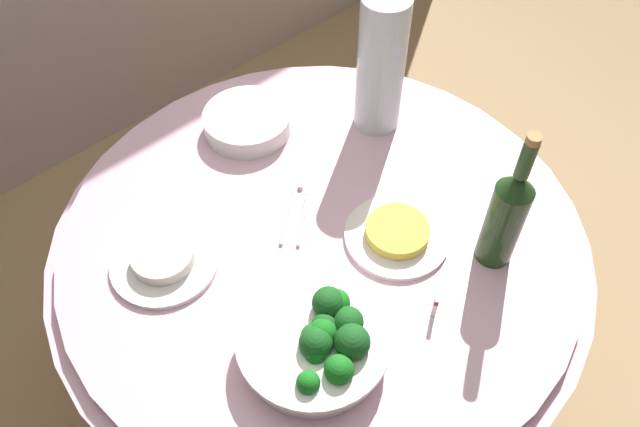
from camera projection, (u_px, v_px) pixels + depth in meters
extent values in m
plane|color=tan|center=(320.00, 377.00, 1.92)|extent=(6.00, 6.00, 0.00)
cylinder|color=maroon|center=(320.00, 321.00, 1.65)|extent=(1.01, 1.01, 0.69)
cylinder|color=#E0B2C6|center=(320.00, 240.00, 1.38)|extent=(1.16, 1.16, 0.02)
cylinder|color=#E0B2C6|center=(320.00, 233.00, 1.36)|extent=(1.10, 1.10, 0.03)
cylinder|color=white|center=(313.00, 345.00, 1.15)|extent=(0.26, 0.26, 0.05)
cylinder|color=white|center=(313.00, 337.00, 1.12)|extent=(0.28, 0.28, 0.01)
sphere|color=#19731E|center=(323.00, 332.00, 1.11)|extent=(0.05, 0.05, 0.05)
sphere|color=#19731E|center=(308.00, 382.00, 1.06)|extent=(0.04, 0.04, 0.04)
sphere|color=#19521E|center=(324.00, 326.00, 1.12)|extent=(0.05, 0.05, 0.05)
sphere|color=#195A1E|center=(348.00, 322.00, 1.12)|extent=(0.06, 0.06, 0.06)
sphere|color=#19611E|center=(316.00, 353.00, 1.09)|extent=(0.04, 0.04, 0.04)
sphere|color=#19711E|center=(339.00, 370.00, 1.07)|extent=(0.05, 0.05, 0.05)
sphere|color=#19661E|center=(314.00, 337.00, 1.11)|extent=(0.05, 0.05, 0.05)
sphere|color=#19581E|center=(316.00, 343.00, 1.10)|extent=(0.06, 0.06, 0.06)
sphere|color=#19541E|center=(352.00, 342.00, 1.09)|extent=(0.06, 0.06, 0.06)
sphere|color=#19751E|center=(337.00, 302.00, 1.14)|extent=(0.05, 0.05, 0.05)
sphere|color=#19561E|center=(328.00, 303.00, 1.14)|extent=(0.06, 0.06, 0.06)
cylinder|color=white|center=(248.00, 128.00, 1.53)|extent=(0.21, 0.21, 0.01)
cylinder|color=white|center=(248.00, 125.00, 1.53)|extent=(0.21, 0.21, 0.01)
cylinder|color=white|center=(247.00, 122.00, 1.52)|extent=(0.21, 0.21, 0.01)
cylinder|color=white|center=(247.00, 119.00, 1.51)|extent=(0.21, 0.21, 0.01)
cylinder|color=white|center=(247.00, 116.00, 1.50)|extent=(0.21, 0.21, 0.01)
cylinder|color=#22411C|center=(503.00, 224.00, 1.23)|extent=(0.07, 0.07, 0.20)
cone|color=#22411C|center=(518.00, 183.00, 1.13)|extent=(0.07, 0.07, 0.04)
cylinder|color=#22411C|center=(526.00, 160.00, 1.09)|extent=(0.03, 0.03, 0.08)
cylinder|color=#B2844C|center=(534.00, 140.00, 1.05)|extent=(0.03, 0.03, 0.02)
cylinder|color=silver|center=(381.00, 65.00, 1.42)|extent=(0.11, 0.11, 0.34)
sphere|color=#E5B26B|center=(383.00, 105.00, 1.53)|extent=(0.06, 0.06, 0.06)
sphere|color=#E5B26B|center=(369.00, 107.00, 1.53)|extent=(0.06, 0.06, 0.06)
sphere|color=#E5B26B|center=(379.00, 115.00, 1.51)|extent=(0.06, 0.06, 0.06)
sphere|color=#72C64C|center=(380.00, 86.00, 1.50)|extent=(0.06, 0.06, 0.06)
sphere|color=#72C64C|center=(370.00, 93.00, 1.48)|extent=(0.06, 0.06, 0.06)
sphere|color=#72C64C|center=(386.00, 96.00, 1.47)|extent=(0.06, 0.06, 0.06)
sphere|color=red|center=(376.00, 68.00, 1.45)|extent=(0.06, 0.06, 0.06)
sphere|color=red|center=(375.00, 78.00, 1.43)|extent=(0.06, 0.06, 0.06)
sphere|color=red|center=(389.00, 74.00, 1.44)|extent=(0.06, 0.06, 0.06)
sphere|color=#E5B26B|center=(374.00, 51.00, 1.41)|extent=(0.06, 0.06, 0.06)
sphere|color=#E5B26B|center=(382.00, 60.00, 1.39)|extent=(0.06, 0.06, 0.06)
sphere|color=#E5B26B|center=(390.00, 52.00, 1.41)|extent=(0.06, 0.06, 0.06)
cylinder|color=silver|center=(303.00, 216.00, 1.36)|extent=(0.13, 0.11, 0.01)
cylinder|color=silver|center=(287.00, 215.00, 1.36)|extent=(0.13, 0.11, 0.01)
sphere|color=silver|center=(300.00, 188.00, 1.41)|extent=(0.01, 0.01, 0.01)
cylinder|color=white|center=(165.00, 262.00, 1.28)|extent=(0.22, 0.22, 0.01)
cylinder|color=white|center=(163.00, 256.00, 1.27)|extent=(0.13, 0.13, 0.03)
cylinder|color=white|center=(397.00, 236.00, 1.33)|extent=(0.22, 0.22, 0.01)
cylinder|color=#F2D14C|center=(397.00, 231.00, 1.31)|extent=(0.13, 0.13, 0.02)
cube|color=white|center=(437.00, 298.00, 1.21)|extent=(0.05, 0.03, 0.05)
cube|color=maroon|center=(438.00, 293.00, 1.19)|extent=(0.05, 0.03, 0.01)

